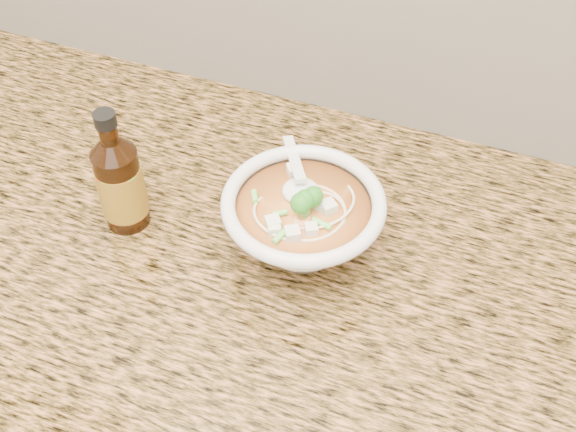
% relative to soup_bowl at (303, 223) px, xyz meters
% --- Properties ---
extents(cabinet, '(4.00, 0.65, 0.86)m').
position_rel_soup_bowl_xyz_m(cabinet, '(-0.03, -0.03, -0.52)').
color(cabinet, black).
rests_on(cabinet, ground).
extents(counter_slab, '(4.00, 0.68, 0.04)m').
position_rel_soup_bowl_xyz_m(counter_slab, '(-0.03, -0.03, -0.07)').
color(counter_slab, '#A9693E').
rests_on(counter_slab, cabinet).
extents(soup_bowl, '(0.20, 0.22, 0.11)m').
position_rel_soup_bowl_xyz_m(soup_bowl, '(0.00, 0.00, 0.00)').
color(soup_bowl, silver).
rests_on(soup_bowl, counter_slab).
extents(hot_sauce_bottle, '(0.08, 0.08, 0.18)m').
position_rel_soup_bowl_xyz_m(hot_sauce_bottle, '(-0.23, -0.04, 0.02)').
color(hot_sauce_bottle, '#341807').
rests_on(hot_sauce_bottle, counter_slab).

